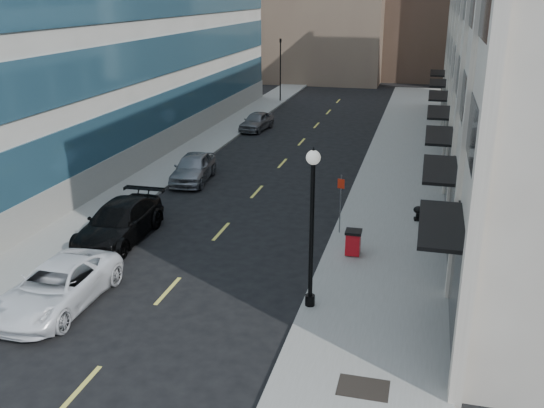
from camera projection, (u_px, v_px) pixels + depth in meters
The scene contains 13 objects.
sidewalk_right at pixel (396, 202), 31.36m from camera, with size 5.00×80.00×0.15m, color gray.
sidewalk_left at pixel (148, 182), 34.65m from camera, with size 3.00×80.00×0.15m, color gray.
grate_far at pixel (363, 388), 16.51m from camera, with size 1.40×1.00×0.01m, color black.
road_centerline at pixel (241, 210), 30.41m from camera, with size 0.15×68.20×0.01m.
traffic_signal at pixel (280, 43), 58.13m from camera, with size 0.66×0.66×6.98m.
car_white_van at pixel (57, 287), 20.86m from camera, with size 2.52×5.46×1.52m, color white.
car_black_pickup at pixel (119, 222), 26.45m from camera, with size 2.33×5.74×1.67m, color black.
car_silver_sedan at pixel (193, 168), 34.75m from camera, with size 1.90×4.72×1.61m, color gray.
car_grey_sedan at pixel (257, 121), 47.62m from camera, with size 1.68×4.19×1.43m, color slate.
trash_bin at pixel (353, 242), 24.69m from camera, with size 0.66×0.74×1.07m.
lamppost at pixel (312, 215), 19.78m from camera, with size 0.47×0.47×5.62m.
sign_post at pixel (341, 196), 26.59m from camera, with size 0.31×0.10×2.69m.
urn_planter at pixel (419, 212), 28.49m from camera, with size 0.50×0.50×0.69m.
Camera 1 is at (8.65, -10.30, 10.37)m, focal length 40.00 mm.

